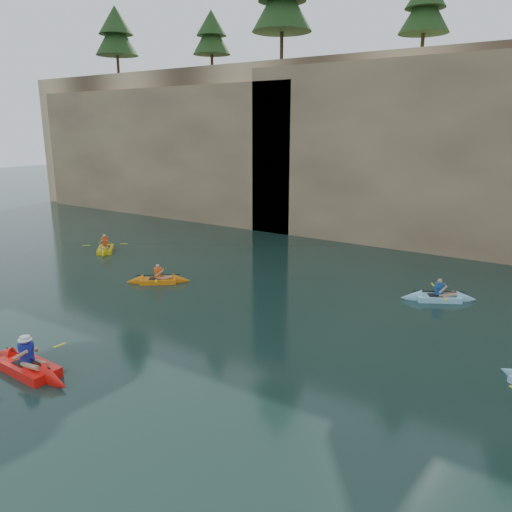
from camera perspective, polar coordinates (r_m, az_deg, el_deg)
The scene contains 10 objects.
ground at distance 14.47m, azimuth -16.47°, elevation -16.02°, with size 160.00×160.00×0.00m, color black.
cliff at distance 38.97m, azimuth 19.69°, elevation 11.94°, with size 70.00×16.00×12.00m, color tan.
cliff_slab_west at distance 42.61m, azimuth -10.88°, elevation 11.70°, with size 26.00×2.40×10.56m, color tan.
cliff_slab_center at distance 31.32m, azimuth 19.69°, elevation 10.95°, with size 24.00×2.40×11.40m, color tan.
sea_cave_west at distance 41.04m, azimuth -9.30°, elevation 7.06°, with size 4.50×1.00×4.00m, color black.
sea_cave_center at distance 33.20m, azimuth 8.73°, elevation 4.65°, with size 3.50×1.00×3.20m, color black.
main_kayaker at distance 16.91m, azimuth -24.59°, elevation -11.41°, with size 3.89×2.60×1.44m.
kayaker_orange at distance 24.20m, azimuth -11.10°, elevation -2.72°, with size 2.79×2.44×1.15m.
kayaker_yellow at distance 31.03m, azimuth -16.83°, elevation 0.78°, with size 2.81×2.82×1.31m.
kayaker_ltblue_mid at distance 22.76m, azimuth 20.12°, elevation -4.46°, with size 3.14×2.22×1.22m.
Camera 1 is at (9.93, -7.66, 7.22)m, focal length 35.00 mm.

